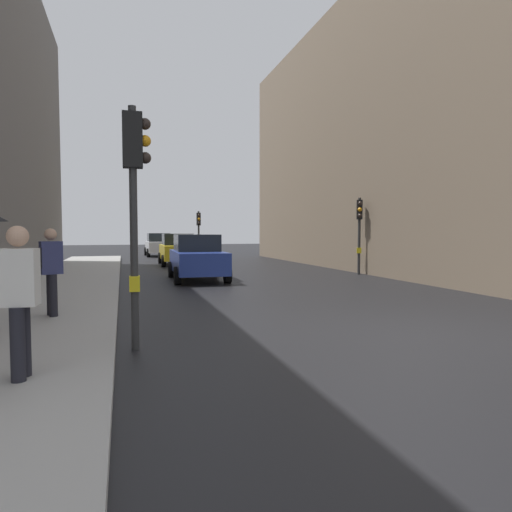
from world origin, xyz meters
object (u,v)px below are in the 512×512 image
Objects in this scene: traffic_light_mid_street at (359,222)px; traffic_light_near_left at (135,183)px; car_yellow_taxi at (178,249)px; car_blue_van at (197,257)px; pedestrian_with_black_backpack at (15,293)px; traffic_light_far_median at (199,226)px; car_white_compact at (159,245)px; pedestrian_with_grey_backpack at (49,267)px.

traffic_light_mid_street is 0.88× the size of traffic_light_near_left.
traffic_light_mid_street is 13.97m from traffic_light_near_left.
car_blue_van is at bearing -91.63° from car_yellow_taxi.
traffic_light_far_median is at bearing 75.70° from pedestrian_with_black_backpack.
traffic_light_far_median reaches higher than car_white_compact.
traffic_light_far_median is 0.85× the size of traffic_light_near_left.
pedestrian_with_black_backpack is at bearing -104.30° from traffic_light_far_median.
traffic_light_near_left is 2.14× the size of pedestrian_with_grey_backpack.
car_blue_van is 2.40× the size of pedestrian_with_grey_backpack.
pedestrian_with_grey_backpack reaches higher than car_blue_van.
pedestrian_with_black_backpack is 1.00× the size of pedestrian_with_grey_backpack.
traffic_light_mid_street is 1.89× the size of pedestrian_with_grey_backpack.
traffic_light_near_left is at bearing -95.14° from car_white_compact.
car_yellow_taxi is 2.39× the size of pedestrian_with_black_backpack.
car_blue_van is 8.47m from pedestrian_with_grey_backpack.
car_blue_van is (-2.12, -12.39, -1.35)m from traffic_light_far_median.
traffic_light_near_left is at bearing -98.78° from car_yellow_taxi.
car_yellow_taxi is 9.62m from car_white_compact.
traffic_light_near_left reaches higher than pedestrian_with_grey_backpack.
pedestrian_with_grey_backpack is at bearing 122.37° from traffic_light_near_left.
car_yellow_taxi is (0.24, 8.27, 0.00)m from car_blue_van.
pedestrian_with_grey_backpack is (-0.23, 4.09, 0.00)m from pedestrian_with_black_backpack.
traffic_light_near_left is 0.90× the size of car_white_compact.
pedestrian_with_black_backpack reaches higher than car_yellow_taxi.
pedestrian_with_grey_backpack is at bearing 93.28° from pedestrian_with_black_backpack.
traffic_light_mid_street is at bearing 33.58° from pedestrian_with_grey_backpack.
traffic_light_near_left is 0.89× the size of car_blue_van.
car_yellow_taxi is 16.23m from pedestrian_with_grey_backpack.
car_yellow_taxi is at bearing 130.31° from traffic_light_mid_street.
pedestrian_with_black_backpack is at bearing -102.01° from car_yellow_taxi.
traffic_light_far_median is at bearing 78.12° from traffic_light_near_left.
car_blue_van is at bearing -178.73° from traffic_light_mid_street.
traffic_light_mid_street is 16.08m from pedestrian_with_black_backpack.
traffic_light_far_median is 0.76× the size of car_white_compact.
car_white_compact is 2.39× the size of pedestrian_with_grey_backpack.
traffic_light_near_left is at bearing 47.91° from pedestrian_with_black_backpack.
traffic_light_far_median is at bearing 112.24° from traffic_light_mid_street.
traffic_light_near_left reaches higher than traffic_light_mid_street.
car_blue_van is 1.00× the size of car_yellow_taxi.
traffic_light_mid_street is 13.62m from pedestrian_with_grey_backpack.
pedestrian_with_black_backpack is (-6.07, -23.82, -1.07)m from traffic_light_far_median.
car_white_compact is (-7.19, 17.72, -1.43)m from traffic_light_mid_street.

